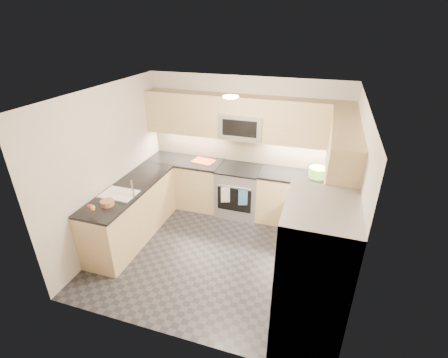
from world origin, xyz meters
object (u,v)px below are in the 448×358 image
Objects in this scene: microwave at (242,125)px; refrigerator at (312,279)px; gas_range at (239,191)px; cutting_board at (204,161)px; utensil_bowl at (318,172)px; fruit_basket at (107,203)px.

microwave reaches higher than refrigerator.
cutting_board is at bearing 174.56° from gas_range.
refrigerator is at bearing -59.12° from gas_range.
utensil_bowl is 2.08m from cutting_board.
cutting_board is 2.08× the size of fruit_basket.
fruit_basket is (-2.93, 0.58, 0.08)m from refrigerator.
gas_range is at bearing -178.20° from utensil_bowl.
gas_range is 1.25m from microwave.
utensil_bowl is (1.36, 0.04, 0.57)m from gas_range.
refrigerator is 6.07× the size of utensil_bowl.
gas_range is 2.86m from refrigerator.
cutting_board is (-0.73, 0.07, 0.49)m from gas_range.
microwave is 1.05m from cutting_board.
cutting_board is (-2.18, 2.49, 0.05)m from refrigerator.
fruit_basket is (-1.48, -1.97, -0.72)m from microwave.
utensil_bowl reaches higher than gas_range.
fruit_basket is (-2.83, -1.89, -0.05)m from utensil_bowl.
utensil_bowl is (1.36, -0.08, -0.68)m from microwave.
refrigerator is 4.45× the size of cutting_board.
fruit_basket is at bearing -126.86° from microwave.
cutting_board is at bearing 68.57° from fruit_basket.
cutting_board is at bearing -175.59° from microwave.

